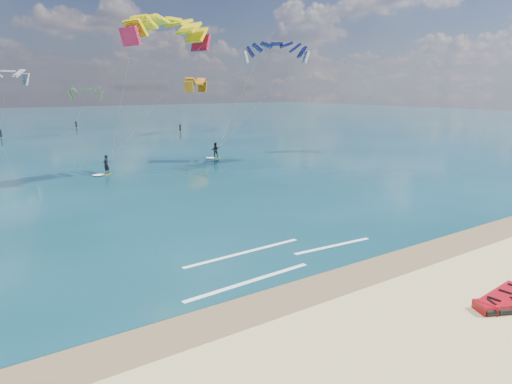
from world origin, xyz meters
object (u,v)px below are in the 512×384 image
packed_kite_left (503,302)px  kitesurfer_far (246,95)px  kitesurfer_main (138,88)px  packed_kite_mid (510,309)px

packed_kite_left → kitesurfer_far: 38.94m
kitesurfer_far → kitesurfer_main: bearing=-150.4°
packed_kite_left → kitesurfer_far: size_ratio=0.21×
kitesurfer_main → kitesurfer_far: kitesurfer_main is taller
kitesurfer_main → packed_kite_mid: bearing=-130.6°
packed_kite_left → packed_kite_mid: bearing=-133.1°
packed_kite_mid → kitesurfer_far: (12.15, 36.87, 7.38)m
packed_kite_mid → kitesurfer_main: 34.79m
packed_kite_mid → kitesurfer_far: bearing=97.1°
packed_kite_left → kitesurfer_main: kitesurfer_main is taller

